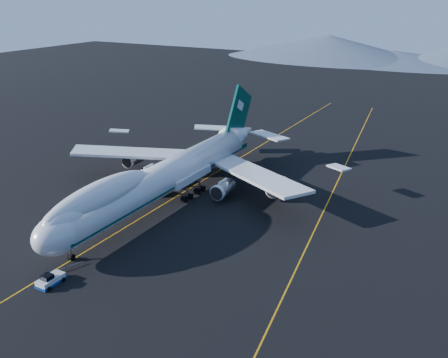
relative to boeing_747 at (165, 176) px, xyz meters
The scene contains 5 objects.
ground 5.81m from the boeing_747, 90.00° to the right, with size 500.00×500.00×0.00m, color black.
taxiway_line_main 5.80m from the boeing_747, 90.00° to the right, with size 0.25×220.00×0.01m, color #C9840B.
taxiway_line_side 32.14m from the boeing_747, 18.38° to the left, with size 0.25×200.00×0.01m, color #C9840B.
boeing_747 is the anchor object (origin of this frame).
pushback_tug 33.73m from the boeing_747, 85.59° to the right, with size 2.52×4.35×1.88m.
Camera 1 is at (56.15, -76.52, 41.25)m, focal length 40.00 mm.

